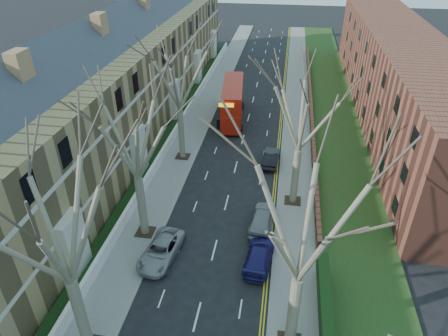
% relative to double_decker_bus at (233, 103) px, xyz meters
% --- Properties ---
extents(pavement_left, '(3.00, 102.00, 0.12)m').
position_rel_double_decker_bus_xyz_m(pavement_left, '(-4.06, 0.74, -2.08)').
color(pavement_left, slate).
rests_on(pavement_left, ground).
extents(pavement_right, '(3.00, 102.00, 0.12)m').
position_rel_double_decker_bus_xyz_m(pavement_right, '(7.94, 0.74, -2.08)').
color(pavement_right, slate).
rests_on(pavement_right, ground).
extents(terrace_left, '(9.70, 78.00, 13.60)m').
position_rel_double_decker_bus_xyz_m(terrace_left, '(-11.71, -7.26, 3.39)').
color(terrace_left, '#9C814F').
rests_on(terrace_left, ground).
extents(flats_right, '(13.97, 54.00, 10.00)m').
position_rel_double_decker_bus_xyz_m(flats_right, '(19.40, 4.74, 2.84)').
color(flats_right, brown).
rests_on(flats_right, ground).
extents(front_wall_left, '(0.30, 78.00, 1.00)m').
position_rel_double_decker_bus_xyz_m(front_wall_left, '(-5.71, -7.26, -1.52)').
color(front_wall_left, white).
rests_on(front_wall_left, ground).
extents(grass_verge_right, '(6.00, 102.00, 0.06)m').
position_rel_double_decker_bus_xyz_m(grass_verge_right, '(12.44, 0.74, -1.99)').
color(grass_verge_right, '#213914').
rests_on(grass_verge_right, ground).
extents(tree_left_mid, '(10.50, 10.50, 14.71)m').
position_rel_double_decker_bus_xyz_m(tree_left_mid, '(-3.76, -32.26, 7.42)').
color(tree_left_mid, '#6F674F').
rests_on(tree_left_mid, ground).
extents(tree_left_far, '(10.15, 10.15, 14.22)m').
position_rel_double_decker_bus_xyz_m(tree_left_far, '(-3.76, -22.26, 7.10)').
color(tree_left_far, '#6F674F').
rests_on(tree_left_far, ground).
extents(tree_left_dist, '(10.50, 10.50, 14.71)m').
position_rel_double_decker_bus_xyz_m(tree_left_dist, '(-3.76, -10.26, 7.42)').
color(tree_left_dist, '#6F674F').
rests_on(tree_left_dist, ground).
extents(tree_right_mid, '(10.50, 10.50, 14.71)m').
position_rel_double_decker_bus_xyz_m(tree_right_mid, '(7.64, -30.26, 7.42)').
color(tree_right_mid, '#6F674F').
rests_on(tree_right_mid, ground).
extents(tree_right_far, '(10.15, 10.15, 14.22)m').
position_rel_double_decker_bus_xyz_m(tree_right_far, '(7.64, -16.26, 7.10)').
color(tree_right_far, '#6F674F').
rests_on(tree_right_far, ground).
extents(double_decker_bus, '(3.39, 10.56, 4.36)m').
position_rel_double_decker_bus_xyz_m(double_decker_bus, '(0.00, 0.00, 0.00)').
color(double_decker_bus, '#A7190B').
rests_on(double_decker_bus, ground).
extents(car_left_far, '(2.81, 5.07, 1.34)m').
position_rel_double_decker_bus_xyz_m(car_left_far, '(-1.72, -24.64, -1.47)').
color(car_left_far, gray).
rests_on(car_left_far, ground).
extents(car_right_near, '(2.26, 4.66, 1.31)m').
position_rel_double_decker_bus_xyz_m(car_right_near, '(5.34, -24.04, -1.49)').
color(car_right_near, navy).
rests_on(car_right_near, ground).
extents(car_right_mid, '(2.17, 4.70, 1.56)m').
position_rel_double_decker_bus_xyz_m(car_right_mid, '(5.25, -19.92, -1.36)').
color(car_right_mid, gray).
rests_on(car_right_mid, ground).
extents(car_right_far, '(1.62, 4.18, 1.36)m').
position_rel_double_decker_bus_xyz_m(car_right_far, '(5.35, -10.00, -1.46)').
color(car_right_far, black).
rests_on(car_right_far, ground).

